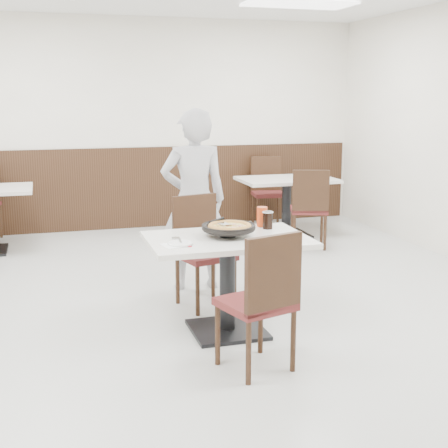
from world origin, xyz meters
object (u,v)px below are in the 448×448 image
object	(u,v)px
pizza_pan	(229,231)
bg_chair_right_far	(268,192)
main_table	(227,285)
chair_far	(206,253)
cola_glass	(268,221)
diner_person	(194,200)
red_cup	(262,217)
side_plate	(180,244)
bg_table_right	(286,207)
chair_near	(255,300)
bg_chair_right_near	(309,208)
pizza	(230,229)

from	to	relation	value
pizza_pan	bg_chair_right_far	size ratio (longest dim) A/B	0.37
main_table	chair_far	size ratio (longest dim) A/B	1.26
cola_glass	diner_person	distance (m)	1.05
chair_far	diner_person	world-z (taller)	diner_person
cola_glass	red_cup	bearing A→B (deg)	97.70
pizza_pan	cola_glass	distance (m)	0.41
side_plate	diner_person	bearing A→B (deg)	72.24
main_table	pizza_pan	size ratio (longest dim) A/B	3.46
main_table	bg_table_right	size ratio (longest dim) A/B	1.00
chair_near	bg_chair_right_far	size ratio (longest dim) A/B	1.00
main_table	side_plate	world-z (taller)	side_plate
bg_chair_right_near	bg_table_right	bearing A→B (deg)	111.30
cola_glass	red_cup	xyz separation A→B (m)	(-0.01, 0.10, 0.02)
red_cup	bg_chair_right_far	distance (m)	3.59
main_table	chair_far	world-z (taller)	chair_far
pizza	main_table	bearing A→B (deg)	-137.73
diner_person	pizza_pan	bearing A→B (deg)	92.88
pizza_pan	main_table	bearing A→B (deg)	-119.87
pizza	bg_chair_right_far	world-z (taller)	bg_chair_right_far
diner_person	bg_table_right	bearing A→B (deg)	-129.12
red_cup	bg_chair_right_near	size ratio (longest dim) A/B	0.17
main_table	chair_near	distance (m)	0.68
side_plate	diner_person	distance (m)	1.38
red_cup	bg_chair_right_far	world-z (taller)	bg_chair_right_far
pizza_pan	pizza	size ratio (longest dim) A/B	1.16
chair_near	side_plate	world-z (taller)	chair_near
main_table	bg_chair_right_near	bearing A→B (deg)	53.94
chair_near	bg_chair_right_near	bearing A→B (deg)	43.47
chair_far	side_plate	world-z (taller)	chair_far
chair_far	red_cup	bearing A→B (deg)	124.28
side_plate	bg_chair_right_far	size ratio (longest dim) A/B	0.19
pizza	diner_person	xyz separation A→B (m)	(0.00, 1.16, 0.03)
main_table	pizza_pan	world-z (taller)	pizza_pan
pizza_pan	red_cup	bearing A→B (deg)	36.17
main_table	red_cup	size ratio (longest dim) A/B	7.50
bg_chair_right_near	diner_person	bearing A→B (deg)	-126.08
main_table	bg_table_right	bearing A→B (deg)	60.57
cola_glass	bg_table_right	xyz separation A→B (m)	(1.30, 2.80, -0.44)
pizza_pan	bg_table_right	size ratio (longest dim) A/B	0.29
diner_person	bg_chair_right_far	distance (m)	2.98
side_plate	bg_table_right	xyz separation A→B (m)	(2.09, 3.14, -0.38)
bg_chair_right_near	chair_far	bearing A→B (deg)	-115.97
bg_table_right	bg_chair_right_far	size ratio (longest dim) A/B	1.26
red_cup	bg_chair_right_near	bearing A→B (deg)	57.03
chair_near	pizza_pan	bearing A→B (deg)	70.72
pizza	cola_glass	size ratio (longest dim) A/B	2.30
cola_glass	bg_chair_right_far	size ratio (longest dim) A/B	0.14
chair_near	chair_far	world-z (taller)	same
bg_chair_right_far	diner_person	bearing A→B (deg)	64.57
chair_near	pizza_pan	xyz separation A→B (m)	(0.03, 0.71, 0.32)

